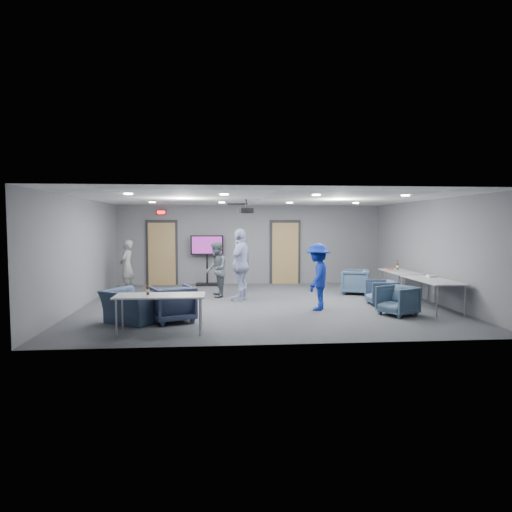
{
  "coord_description": "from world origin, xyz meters",
  "views": [
    {
      "loc": [
        -1.17,
        -11.6,
        2.05
      ],
      "look_at": [
        -0.11,
        0.57,
        1.2
      ],
      "focal_mm": 32.0,
      "sensor_mm": 36.0,
      "label": 1
    }
  ],
  "objects": [
    {
      "name": "chair_right_c",
      "position": [
        2.9,
        -1.74,
        0.33
      ],
      "size": [
        0.98,
        0.97,
        0.67
      ],
      "primitive_type": "imported",
      "rotation": [
        0.0,
        0.0,
        -1.1
      ],
      "color": "#3B5065",
      "rests_on": "floor"
    },
    {
      "name": "person_b",
      "position": [
        -1.18,
        1.2,
        0.78
      ],
      "size": [
        0.62,
        0.78,
        1.56
      ],
      "primitive_type": "imported",
      "rotation": [
        0.0,
        0.0,
        -1.53
      ],
      "color": "#515B61",
      "rests_on": "floor"
    },
    {
      "name": "person_a",
      "position": [
        -3.85,
        2.31,
        0.79
      ],
      "size": [
        0.49,
        0.65,
        1.58
      ],
      "primitive_type": "imported",
      "rotation": [
        0.0,
        0.0,
        -1.79
      ],
      "color": "gray",
      "rests_on": "floor"
    },
    {
      "name": "bottle_right",
      "position": [
        4.07,
        1.17,
        0.83
      ],
      "size": [
        0.07,
        0.07,
        0.28
      ],
      "color": "#50330D",
      "rests_on": "table_right_a"
    },
    {
      "name": "floor",
      "position": [
        0.0,
        0.0,
        0.0
      ],
      "size": [
        9.0,
        9.0,
        0.0
      ],
      "primitive_type": "plane",
      "color": "#37393E",
      "rests_on": "ground"
    },
    {
      "name": "wall_left",
      "position": [
        -4.5,
        0.0,
        1.35
      ],
      "size": [
        0.02,
        8.0,
        2.7
      ],
      "primitive_type": "cube",
      "color": "slate",
      "rests_on": "floor"
    },
    {
      "name": "wall_back",
      "position": [
        0.0,
        4.0,
        1.35
      ],
      "size": [
        9.0,
        0.02,
        2.7
      ],
      "primitive_type": "cube",
      "color": "slate",
      "rests_on": "floor"
    },
    {
      "name": "table_right_b",
      "position": [
        4.0,
        -1.15,
        0.69
      ],
      "size": [
        0.8,
        1.93,
        0.73
      ],
      "rotation": [
        0.0,
        0.0,
        1.57
      ],
      "color": "#A3A5A7",
      "rests_on": "floor"
    },
    {
      "name": "wall_front",
      "position": [
        0.0,
        -4.0,
        1.35
      ],
      "size": [
        9.0,
        0.02,
        2.7
      ],
      "primitive_type": "cube",
      "color": "slate",
      "rests_on": "floor"
    },
    {
      "name": "chair_right_a",
      "position": [
        2.9,
        1.45,
        0.36
      ],
      "size": [
        1.02,
        1.0,
        0.72
      ],
      "primitive_type": "imported",
      "rotation": [
        0.0,
        0.0,
        -1.93
      ],
      "color": "#3D5169",
      "rests_on": "floor"
    },
    {
      "name": "snack_box",
      "position": [
        3.86,
        1.23,
        0.75
      ],
      "size": [
        0.21,
        0.17,
        0.04
      ],
      "primitive_type": "cube",
      "rotation": [
        0.0,
        0.0,
        0.25
      ],
      "color": "#BD482F",
      "rests_on": "table_right_a"
    },
    {
      "name": "wall_right",
      "position": [
        4.5,
        0.0,
        1.35
      ],
      "size": [
        0.02,
        8.0,
        2.7
      ],
      "primitive_type": "cube",
      "color": "slate",
      "rests_on": "floor"
    },
    {
      "name": "bottle_front",
      "position": [
        -2.46,
        -2.97,
        0.81
      ],
      "size": [
        0.06,
        0.06,
        0.23
      ],
      "color": "#50330D",
      "rests_on": "table_front_left"
    },
    {
      "name": "chair_front_b",
      "position": [
        -2.91,
        -2.0,
        0.35
      ],
      "size": [
        1.41,
        1.37,
        0.7
      ],
      "primitive_type": "imported",
      "rotation": [
        0.0,
        0.0,
        2.56
      ],
      "color": "#374760",
      "rests_on": "floor"
    },
    {
      "name": "exit_sign",
      "position": [
        -3.0,
        3.93,
        2.45
      ],
      "size": [
        0.32,
        0.08,
        0.16
      ],
      "color": "black",
      "rests_on": "wall_back"
    },
    {
      "name": "downlights",
      "position": [
        0.0,
        0.0,
        2.68
      ],
      "size": [
        6.18,
        3.78,
        0.02
      ],
      "color": "white",
      "rests_on": "ceiling"
    },
    {
      "name": "table_front_left",
      "position": [
        -2.23,
        -3.0,
        0.68
      ],
      "size": [
        1.67,
        0.7,
        0.73
      ],
      "rotation": [
        0.0,
        0.0,
        -0.0
      ],
      "color": "#A3A5A7",
      "rests_on": "floor"
    },
    {
      "name": "table_right_a",
      "position": [
        4.0,
        0.75,
        0.68
      ],
      "size": [
        0.69,
        1.66,
        0.73
      ],
      "rotation": [
        0.0,
        0.0,
        1.57
      ],
      "color": "#A3A5A7",
      "rests_on": "floor"
    },
    {
      "name": "door_right",
      "position": [
        1.2,
        3.95,
        1.07
      ],
      "size": [
        1.06,
        0.17,
        2.24
      ],
      "color": "black",
      "rests_on": "wall_back"
    },
    {
      "name": "projector",
      "position": [
        -0.4,
        0.13,
        2.4
      ],
      "size": [
        0.37,
        0.34,
        0.36
      ],
      "rotation": [
        0.0,
        0.0,
        0.15
      ],
      "color": "black",
      "rests_on": "ceiling"
    },
    {
      "name": "chair_front_a",
      "position": [
        -2.1,
        -2.0,
        0.39
      ],
      "size": [
        1.09,
        1.1,
        0.77
      ],
      "primitive_type": "imported",
      "rotation": [
        0.0,
        0.0,
        3.54
      ],
      "color": "#363F5E",
      "rests_on": "floor"
    },
    {
      "name": "hvac_diffuser",
      "position": [
        -0.5,
        2.8,
        2.69
      ],
      "size": [
        0.6,
        0.6,
        0.03
      ],
      "primitive_type": "cube",
      "color": "black",
      "rests_on": "ceiling"
    },
    {
      "name": "person_d",
      "position": [
        1.24,
        -0.94,
        0.8
      ],
      "size": [
        0.98,
        1.19,
        1.6
      ],
      "primitive_type": "imported",
      "rotation": [
        0.0,
        0.0,
        -2.01
      ],
      "color": "#182D9D",
      "rests_on": "floor"
    },
    {
      "name": "wrapper",
      "position": [
        4.2,
        -0.68,
        0.76
      ],
      "size": [
        0.26,
        0.19,
        0.05
      ],
      "primitive_type": "cube",
      "rotation": [
        0.0,
        0.0,
        0.12
      ],
      "color": "silver",
      "rests_on": "table_right_b"
    },
    {
      "name": "ceiling",
      "position": [
        0.0,
        0.0,
        2.7
      ],
      "size": [
        9.0,
        9.0,
        0.0
      ],
      "primitive_type": "plane",
      "rotation": [
        3.14,
        0.0,
        0.0
      ],
      "color": "silver",
      "rests_on": "wall_back"
    },
    {
      "name": "person_c",
      "position": [
        -0.51,
        0.62,
        0.97
      ],
      "size": [
        0.89,
        1.23,
        1.93
      ],
      "primitive_type": "imported",
      "rotation": [
        0.0,
        0.0,
        -1.99
      ],
      "color": "#ACB6DD",
      "rests_on": "floor"
    },
    {
      "name": "door_left",
      "position": [
        -3.0,
        3.95,
        1.07
      ],
      "size": [
        1.06,
        0.17,
        2.24
      ],
      "color": "black",
      "rests_on": "wall_back"
    },
    {
      "name": "tv_stand",
      "position": [
        -1.48,
        3.75,
        0.95
      ],
      "size": [
        1.1,
        0.52,
        1.68
      ],
      "color": "black",
      "rests_on": "floor"
    },
    {
      "name": "chair_right_b",
      "position": [
        3.02,
        -0.4,
        0.32
      ],
      "size": [
        0.73,
        0.71,
        0.63
      ],
      "primitive_type": "imported",
      "rotation": [
        0.0,
        0.0,
        -1.63
      ],
      "color": "#394B64",
      "rests_on": "floor"
    }
  ]
}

